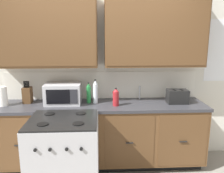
{
  "coord_description": "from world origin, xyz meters",
  "views": [
    {
      "loc": [
        -0.01,
        -2.72,
        1.82
      ],
      "look_at": [
        0.14,
        0.27,
        1.16
      ],
      "focal_mm": 36.75,
      "sensor_mm": 36.0,
      "label": 1
    }
  ],
  "objects_px": {
    "knife_block": "(27,95)",
    "bottle_clear": "(95,92)",
    "bottle_green": "(89,93)",
    "paper_towel_roll": "(3,96)",
    "toaster": "(177,96)",
    "bottle_red": "(116,97)",
    "microwave": "(63,93)",
    "stove_range": "(65,158)"
  },
  "relations": [
    {
      "from": "knife_block",
      "to": "paper_towel_roll",
      "type": "xyz_separation_m",
      "value": [
        -0.28,
        -0.12,
        0.01
      ]
    },
    {
      "from": "paper_towel_roll",
      "to": "bottle_red",
      "type": "distance_m",
      "value": 1.5
    },
    {
      "from": "knife_block",
      "to": "stove_range",
      "type": "bearing_deg",
      "value": -51.06
    },
    {
      "from": "bottle_red",
      "to": "paper_towel_roll",
      "type": "bearing_deg",
      "value": 177.05
    },
    {
      "from": "bottle_clear",
      "to": "knife_block",
      "type": "bearing_deg",
      "value": 176.1
    },
    {
      "from": "stove_range",
      "to": "bottle_green",
      "type": "distance_m",
      "value": 0.94
    },
    {
      "from": "paper_towel_roll",
      "to": "bottle_green",
      "type": "bearing_deg",
      "value": 3.95
    },
    {
      "from": "knife_block",
      "to": "paper_towel_roll",
      "type": "relative_size",
      "value": 1.19
    },
    {
      "from": "stove_range",
      "to": "microwave",
      "type": "relative_size",
      "value": 1.98
    },
    {
      "from": "bottle_clear",
      "to": "bottle_red",
      "type": "height_order",
      "value": "bottle_clear"
    },
    {
      "from": "knife_block",
      "to": "bottle_clear",
      "type": "xyz_separation_m",
      "value": [
        0.94,
        -0.06,
        0.05
      ]
    },
    {
      "from": "microwave",
      "to": "bottle_red",
      "type": "bearing_deg",
      "value": -12.07
    },
    {
      "from": "toaster",
      "to": "bottle_red",
      "type": "distance_m",
      "value": 0.86
    },
    {
      "from": "toaster",
      "to": "bottle_red",
      "type": "bearing_deg",
      "value": -174.89
    },
    {
      "from": "bottle_clear",
      "to": "bottle_green",
      "type": "relative_size",
      "value": 1.16
    },
    {
      "from": "microwave",
      "to": "toaster",
      "type": "height_order",
      "value": "microwave"
    },
    {
      "from": "paper_towel_roll",
      "to": "bottle_red",
      "type": "height_order",
      "value": "paper_towel_roll"
    },
    {
      "from": "microwave",
      "to": "bottle_clear",
      "type": "xyz_separation_m",
      "value": [
        0.44,
        -0.02,
        0.02
      ]
    },
    {
      "from": "knife_block",
      "to": "bottle_green",
      "type": "distance_m",
      "value": 0.85
    },
    {
      "from": "bottle_red",
      "to": "bottle_green",
      "type": "height_order",
      "value": "bottle_green"
    },
    {
      "from": "knife_block",
      "to": "paper_towel_roll",
      "type": "height_order",
      "value": "knife_block"
    },
    {
      "from": "stove_range",
      "to": "bottle_clear",
      "type": "xyz_separation_m",
      "value": [
        0.34,
        0.68,
        0.61
      ]
    },
    {
      "from": "knife_block",
      "to": "bottle_green",
      "type": "bearing_deg",
      "value": -3.07
    },
    {
      "from": "paper_towel_roll",
      "to": "toaster",
      "type": "bearing_deg",
      "value": -0.01
    },
    {
      "from": "bottle_red",
      "to": "toaster",
      "type": "bearing_deg",
      "value": 5.11
    },
    {
      "from": "knife_block",
      "to": "bottle_clear",
      "type": "relative_size",
      "value": 0.93
    },
    {
      "from": "paper_towel_roll",
      "to": "bottle_clear",
      "type": "height_order",
      "value": "bottle_clear"
    },
    {
      "from": "stove_range",
      "to": "paper_towel_roll",
      "type": "height_order",
      "value": "paper_towel_roll"
    },
    {
      "from": "stove_range",
      "to": "microwave",
      "type": "height_order",
      "value": "microwave"
    },
    {
      "from": "knife_block",
      "to": "bottle_red",
      "type": "xyz_separation_m",
      "value": [
        1.22,
        -0.2,
        0.0
      ]
    },
    {
      "from": "stove_range",
      "to": "bottle_green",
      "type": "height_order",
      "value": "bottle_green"
    },
    {
      "from": "bottle_clear",
      "to": "bottle_red",
      "type": "xyz_separation_m",
      "value": [
        0.27,
        -0.14,
        -0.04
      ]
    },
    {
      "from": "bottle_green",
      "to": "knife_block",
      "type": "bearing_deg",
      "value": 176.93
    },
    {
      "from": "stove_range",
      "to": "bottle_green",
      "type": "xyz_separation_m",
      "value": [
        0.25,
        0.7,
        0.58
      ]
    },
    {
      "from": "stove_range",
      "to": "toaster",
      "type": "xyz_separation_m",
      "value": [
        1.47,
        0.62,
        0.54
      ]
    },
    {
      "from": "bottle_red",
      "to": "bottle_green",
      "type": "xyz_separation_m",
      "value": [
        -0.37,
        0.16,
        0.02
      ]
    },
    {
      "from": "bottle_clear",
      "to": "bottle_green",
      "type": "bearing_deg",
      "value": 168.73
    },
    {
      "from": "microwave",
      "to": "bottle_green",
      "type": "height_order",
      "value": "bottle_green"
    },
    {
      "from": "paper_towel_roll",
      "to": "bottle_red",
      "type": "relative_size",
      "value": 1.07
    },
    {
      "from": "knife_block",
      "to": "bottle_clear",
      "type": "bearing_deg",
      "value": -3.9
    },
    {
      "from": "knife_block",
      "to": "bottle_red",
      "type": "height_order",
      "value": "knife_block"
    },
    {
      "from": "microwave",
      "to": "bottle_red",
      "type": "xyz_separation_m",
      "value": [
        0.71,
        -0.15,
        -0.02
      ]
    }
  ]
}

